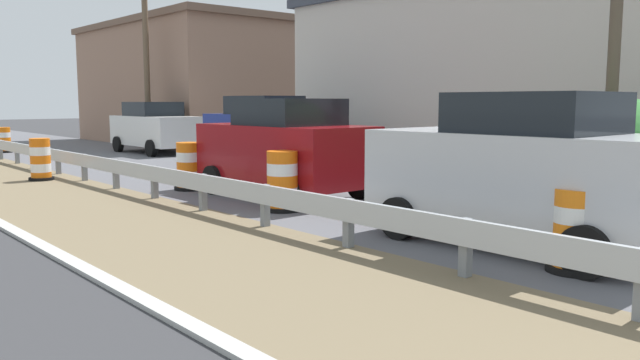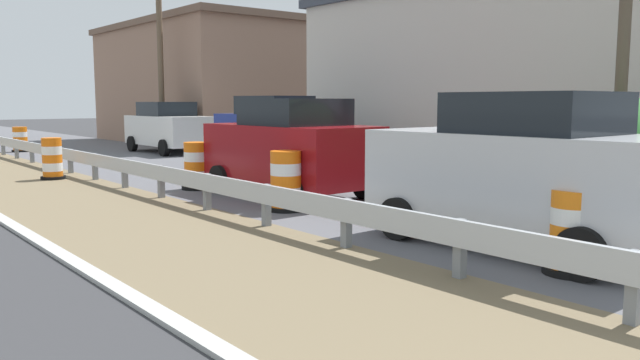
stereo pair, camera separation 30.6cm
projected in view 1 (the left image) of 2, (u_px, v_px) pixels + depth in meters
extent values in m
cube|color=slate|center=(466.00, 248.00, 7.44)|extent=(0.12, 0.12, 0.70)
cube|color=slate|center=(348.00, 223.00, 8.95)|extent=(0.12, 0.12, 0.70)
cube|color=slate|center=(265.00, 205.00, 10.46)|extent=(0.12, 0.12, 0.70)
cube|color=slate|center=(203.00, 192.00, 11.97)|extent=(0.12, 0.12, 0.70)
cube|color=slate|center=(154.00, 182.00, 13.48)|extent=(0.12, 0.12, 0.70)
cube|color=slate|center=(116.00, 174.00, 14.99)|extent=(0.12, 0.12, 0.70)
cube|color=slate|center=(84.00, 167.00, 16.50)|extent=(0.12, 0.12, 0.70)
cube|color=slate|center=(58.00, 162.00, 18.01)|extent=(0.12, 0.12, 0.70)
cube|color=slate|center=(36.00, 157.00, 19.52)|extent=(0.12, 0.12, 0.70)
cube|color=slate|center=(17.00, 153.00, 21.03)|extent=(0.12, 0.12, 0.70)
cube|color=slate|center=(1.00, 150.00, 22.54)|extent=(0.12, 0.12, 0.70)
cylinder|color=orange|center=(573.00, 264.00, 7.67)|extent=(0.52, 0.52, 0.20)
cylinder|color=white|center=(574.00, 247.00, 7.65)|extent=(0.52, 0.52, 0.20)
cylinder|color=orange|center=(575.00, 231.00, 7.62)|extent=(0.52, 0.52, 0.20)
cylinder|color=white|center=(576.00, 214.00, 7.60)|extent=(0.52, 0.52, 0.20)
cylinder|color=orange|center=(577.00, 197.00, 7.57)|extent=(0.52, 0.52, 0.20)
cylinder|color=black|center=(573.00, 269.00, 7.68)|extent=(0.66, 0.66, 0.08)
cylinder|color=orange|center=(283.00, 205.00, 11.97)|extent=(0.58, 0.58, 0.23)
cylinder|color=white|center=(282.00, 193.00, 11.94)|extent=(0.58, 0.58, 0.23)
cylinder|color=orange|center=(282.00, 181.00, 11.91)|extent=(0.58, 0.58, 0.23)
cylinder|color=white|center=(282.00, 169.00, 11.89)|extent=(0.58, 0.58, 0.23)
cylinder|color=orange|center=(282.00, 157.00, 11.86)|extent=(0.58, 0.58, 0.23)
cylinder|color=black|center=(283.00, 209.00, 11.98)|extent=(0.73, 0.73, 0.08)
cylinder|color=orange|center=(189.00, 185.00, 14.82)|extent=(0.57, 0.57, 0.22)
cylinder|color=white|center=(189.00, 176.00, 14.79)|extent=(0.57, 0.57, 0.22)
cylinder|color=orange|center=(189.00, 166.00, 14.77)|extent=(0.57, 0.57, 0.22)
cylinder|color=white|center=(189.00, 157.00, 14.74)|extent=(0.57, 0.57, 0.22)
cylinder|color=orange|center=(188.00, 147.00, 14.71)|extent=(0.57, 0.57, 0.22)
cylinder|color=black|center=(189.00, 188.00, 14.83)|extent=(0.71, 0.71, 0.08)
cylinder|color=orange|center=(41.00, 176.00, 16.61)|extent=(0.51, 0.51, 0.22)
cylinder|color=white|center=(41.00, 168.00, 16.58)|extent=(0.51, 0.51, 0.22)
cylinder|color=orange|center=(40.00, 159.00, 16.56)|extent=(0.51, 0.51, 0.22)
cylinder|color=white|center=(40.00, 151.00, 16.53)|extent=(0.51, 0.51, 0.22)
cylinder|color=orange|center=(40.00, 143.00, 16.50)|extent=(0.51, 0.51, 0.22)
cylinder|color=black|center=(42.00, 179.00, 16.62)|extent=(0.63, 0.63, 0.08)
cylinder|color=orange|center=(4.00, 150.00, 25.62)|extent=(0.56, 0.56, 0.20)
cylinder|color=white|center=(4.00, 145.00, 25.59)|extent=(0.56, 0.56, 0.20)
cylinder|color=orange|center=(3.00, 140.00, 25.57)|extent=(0.56, 0.56, 0.20)
cylinder|color=white|center=(3.00, 135.00, 25.54)|extent=(0.56, 0.56, 0.20)
cylinder|color=orange|center=(3.00, 130.00, 25.52)|extent=(0.56, 0.56, 0.20)
cylinder|color=black|center=(4.00, 152.00, 25.62)|extent=(0.69, 0.69, 0.08)
cube|color=silver|center=(521.00, 179.00, 8.97)|extent=(1.98, 4.37, 1.30)
cube|color=black|center=(535.00, 113.00, 8.72)|extent=(1.75, 2.03, 0.56)
cylinder|color=black|center=(399.00, 218.00, 9.48)|extent=(0.23, 0.64, 0.64)
cylinder|color=black|center=(474.00, 204.00, 10.74)|extent=(0.23, 0.64, 0.64)
cylinder|color=black|center=(586.00, 252.00, 7.36)|extent=(0.23, 0.64, 0.64)
cube|color=silver|center=(155.00, 131.00, 25.33)|extent=(1.89, 4.54, 1.16)
cube|color=black|center=(153.00, 109.00, 25.36)|extent=(1.69, 2.09, 0.56)
cylinder|color=black|center=(195.00, 146.00, 24.89)|extent=(0.22, 0.64, 0.64)
cylinder|color=black|center=(151.00, 148.00, 23.67)|extent=(0.22, 0.64, 0.64)
cylinder|color=black|center=(160.00, 142.00, 27.14)|extent=(0.22, 0.64, 0.64)
cylinder|color=black|center=(118.00, 144.00, 25.92)|extent=(0.22, 0.64, 0.64)
cube|color=maroon|center=(285.00, 153.00, 13.70)|extent=(2.04, 4.09, 1.24)
cube|color=black|center=(289.00, 112.00, 13.47)|extent=(1.79, 1.90, 0.56)
cylinder|color=black|center=(214.00, 180.00, 14.11)|extent=(0.24, 0.65, 0.64)
cylinder|color=black|center=(281.00, 173.00, 15.40)|extent=(0.24, 0.65, 0.64)
cylinder|color=black|center=(290.00, 192.00, 12.15)|extent=(0.24, 0.65, 0.64)
cylinder|color=black|center=(360.00, 184.00, 13.44)|extent=(0.24, 0.65, 0.64)
cube|color=navy|center=(268.00, 136.00, 19.41)|extent=(1.90, 4.65, 1.35)
cube|color=black|center=(264.00, 105.00, 19.43)|extent=(1.64, 2.16, 0.56)
cylinder|color=black|center=(322.00, 160.00, 18.97)|extent=(0.24, 0.65, 0.64)
cylinder|color=black|center=(277.00, 164.00, 17.80)|extent=(0.24, 0.65, 0.64)
cylinder|color=black|center=(261.00, 154.00, 21.19)|extent=(0.24, 0.65, 0.64)
cylinder|color=black|center=(217.00, 157.00, 20.01)|extent=(0.24, 0.65, 0.64)
cube|color=beige|center=(522.00, 81.00, 19.77)|extent=(6.75, 14.30, 5.38)
cube|color=#93705B|center=(185.00, 86.00, 32.15)|extent=(6.44, 12.27, 5.66)
cube|color=brown|center=(184.00, 26.00, 31.78)|extent=(6.70, 12.77, 0.30)
cylinder|color=brown|center=(146.00, 62.00, 26.21)|extent=(0.24, 0.24, 7.34)
ellipsoid|color=#337533|center=(609.00, 156.00, 11.52)|extent=(2.78, 2.78, 2.15)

